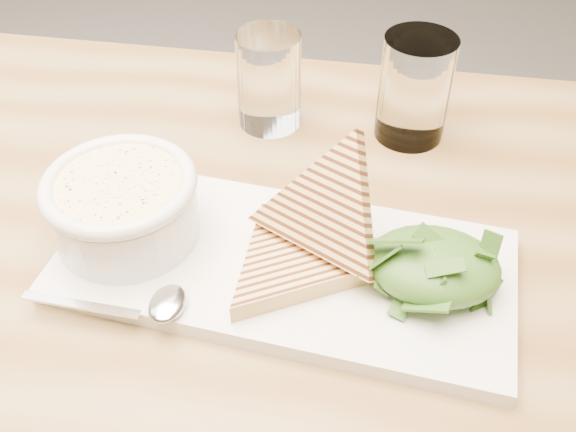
% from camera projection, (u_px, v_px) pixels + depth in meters
% --- Properties ---
extents(table_top, '(1.12, 0.75, 0.04)m').
position_uv_depth(table_top, '(205.00, 271.00, 0.60)').
color(table_top, olive).
rests_on(table_top, ground).
extents(platter, '(0.41, 0.22, 0.02)m').
position_uv_depth(platter, '(284.00, 265.00, 0.57)').
color(platter, white).
rests_on(platter, table_top).
extents(soup_bowl, '(0.13, 0.13, 0.05)m').
position_uv_depth(soup_bowl, '(125.00, 212.00, 0.57)').
color(soup_bowl, white).
rests_on(soup_bowl, platter).
extents(soup, '(0.11, 0.11, 0.01)m').
position_uv_depth(soup, '(119.00, 186.00, 0.55)').
color(soup, '#F9EA94').
rests_on(soup, soup_bowl).
extents(bowl_rim, '(0.14, 0.14, 0.01)m').
position_uv_depth(bowl_rim, '(119.00, 184.00, 0.55)').
color(bowl_rim, white).
rests_on(bowl_rim, soup_bowl).
extents(sandwich_flat, '(0.20, 0.20, 0.02)m').
position_uv_depth(sandwich_flat, '(289.00, 264.00, 0.55)').
color(sandwich_flat, tan).
rests_on(sandwich_flat, platter).
extents(sandwich_lean, '(0.20, 0.20, 0.16)m').
position_uv_depth(sandwich_lean, '(326.00, 210.00, 0.54)').
color(sandwich_lean, tan).
rests_on(sandwich_lean, sandwich_flat).
extents(salad_base, '(0.11, 0.09, 0.04)m').
position_uv_depth(salad_base, '(434.00, 265.00, 0.53)').
color(salad_base, '#1D4314').
rests_on(salad_base, platter).
extents(arugula_pile, '(0.11, 0.10, 0.05)m').
position_uv_depth(arugula_pile, '(435.00, 261.00, 0.53)').
color(arugula_pile, '#436F22').
rests_on(arugula_pile, platter).
extents(spoon_bowl, '(0.03, 0.04, 0.01)m').
position_uv_depth(spoon_bowl, '(167.00, 303.00, 0.52)').
color(spoon_bowl, silver).
rests_on(spoon_bowl, platter).
extents(spoon_handle, '(0.10, 0.01, 0.00)m').
position_uv_depth(spoon_handle, '(81.00, 305.00, 0.52)').
color(spoon_handle, silver).
rests_on(spoon_handle, platter).
extents(glass_near, '(0.07, 0.07, 0.11)m').
position_uv_depth(glass_near, '(269.00, 80.00, 0.71)').
color(glass_near, white).
rests_on(glass_near, table_top).
extents(glass_far, '(0.08, 0.08, 0.12)m').
position_uv_depth(glass_far, '(414.00, 89.00, 0.69)').
color(glass_far, white).
rests_on(glass_far, table_top).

